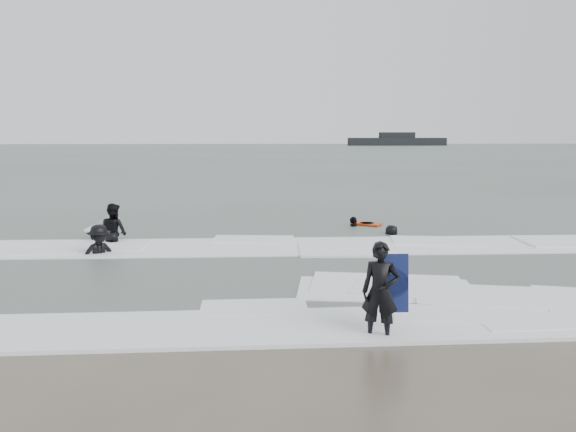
{
  "coord_description": "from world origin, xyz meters",
  "views": [
    {
      "loc": [
        -0.75,
        -9.71,
        3.28
      ],
      "look_at": [
        0.0,
        5.0,
        1.1
      ],
      "focal_mm": 35.0,
      "sensor_mm": 36.0,
      "label": 1
    }
  ],
  "objects_px": {
    "surfer_wading": "(114,243)",
    "vessel_horizon": "(397,141)",
    "surfer_right_near": "(354,228)",
    "surfer_right_far": "(392,236)",
    "surfer_centre": "(379,339)",
    "surfer_breaker": "(100,256)"
  },
  "relations": [
    {
      "from": "surfer_wading",
      "to": "vessel_horizon",
      "type": "xyz_separation_m",
      "value": [
        40.42,
        130.01,
        1.29
      ]
    },
    {
      "from": "surfer_right_near",
      "to": "vessel_horizon",
      "type": "xyz_separation_m",
      "value": [
        32.77,
        127.56,
        1.29
      ]
    },
    {
      "from": "surfer_right_far",
      "to": "vessel_horizon",
      "type": "relative_size",
      "value": 0.06
    },
    {
      "from": "surfer_right_near",
      "to": "surfer_wading",
      "type": "bearing_deg",
      "value": -29.59
    },
    {
      "from": "surfer_centre",
      "to": "surfer_right_near",
      "type": "bearing_deg",
      "value": 101.31
    },
    {
      "from": "surfer_wading",
      "to": "surfer_breaker",
      "type": "relative_size",
      "value": 1.03
    },
    {
      "from": "surfer_breaker",
      "to": "vessel_horizon",
      "type": "relative_size",
      "value": 0.07
    },
    {
      "from": "surfer_breaker",
      "to": "surfer_right_near",
      "type": "height_order",
      "value": "surfer_breaker"
    },
    {
      "from": "surfer_wading",
      "to": "vessel_horizon",
      "type": "height_order",
      "value": "vessel_horizon"
    },
    {
      "from": "vessel_horizon",
      "to": "surfer_centre",
      "type": "bearing_deg",
      "value": -103.88
    },
    {
      "from": "surfer_breaker",
      "to": "surfer_right_near",
      "type": "bearing_deg",
      "value": -3.63
    },
    {
      "from": "surfer_centre",
      "to": "surfer_wading",
      "type": "height_order",
      "value": "surfer_wading"
    },
    {
      "from": "surfer_right_far",
      "to": "vessel_horizon",
      "type": "distance_m",
      "value": 133.09
    },
    {
      "from": "surfer_wading",
      "to": "surfer_centre",
      "type": "bearing_deg",
      "value": 164.33
    },
    {
      "from": "surfer_breaker",
      "to": "surfer_right_far",
      "type": "relative_size",
      "value": 1.14
    },
    {
      "from": "surfer_breaker",
      "to": "surfer_right_near",
      "type": "relative_size",
      "value": 1.11
    },
    {
      "from": "surfer_centre",
      "to": "surfer_breaker",
      "type": "height_order",
      "value": "surfer_breaker"
    },
    {
      "from": "surfer_right_near",
      "to": "vessel_horizon",
      "type": "height_order",
      "value": "vessel_horizon"
    },
    {
      "from": "surfer_right_near",
      "to": "vessel_horizon",
      "type": "relative_size",
      "value": 0.06
    },
    {
      "from": "surfer_centre",
      "to": "surfer_right_far",
      "type": "bearing_deg",
      "value": 94.19
    },
    {
      "from": "surfer_centre",
      "to": "surfer_right_near",
      "type": "relative_size",
      "value": 1.04
    },
    {
      "from": "surfer_wading",
      "to": "vessel_horizon",
      "type": "distance_m",
      "value": 136.16
    }
  ]
}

